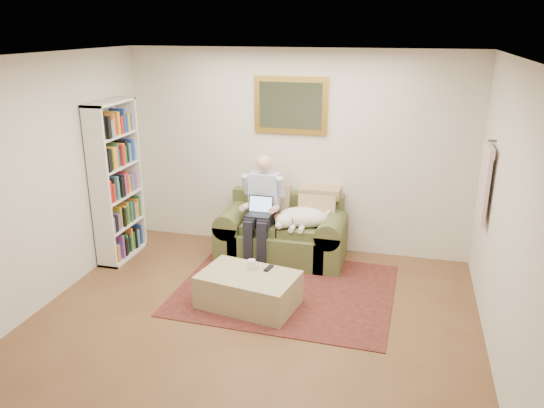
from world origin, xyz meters
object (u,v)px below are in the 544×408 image
at_px(ottoman, 249,290).
at_px(bookshelf, 116,182).
at_px(seated_man, 261,211).
at_px(sleeping_dog, 303,217).
at_px(laptop, 260,210).
at_px(sofa, 282,238).
at_px(coffee_mug, 252,264).

distance_m(ottoman, bookshelf, 2.29).
relative_size(seated_man, ottoman, 1.33).
bearing_deg(ottoman, sleeping_dog, 74.22).
distance_m(laptop, ottoman, 1.22).
xyz_separation_m(seated_man, sleeping_dog, (0.52, 0.07, -0.06)).
relative_size(seated_man, bookshelf, 0.67).
distance_m(seated_man, bookshelf, 1.84).
distance_m(sofa, bookshelf, 2.20).
height_order(laptop, bookshelf, bookshelf).
bearing_deg(laptop, ottoman, -80.49).
bearing_deg(sleeping_dog, laptop, -166.36).
distance_m(laptop, coffee_mug, 1.00).
bearing_deg(seated_man, ottoman, -80.99).
distance_m(laptop, sleeping_dog, 0.55).
relative_size(sleeping_dog, ottoman, 0.65).
distance_m(seated_man, laptop, 0.07).
relative_size(sofa, laptop, 5.15).
relative_size(sofa, ottoman, 1.58).
bearing_deg(sofa, coffee_mug, -93.16).
height_order(sleeping_dog, coffee_mug, sleeping_dog).
bearing_deg(bookshelf, sleeping_dog, 9.39).
bearing_deg(coffee_mug, ottoman, -87.40).
distance_m(sofa, ottoman, 1.30).
bearing_deg(coffee_mug, sleeping_dog, 71.94).
bearing_deg(sleeping_dog, ottoman, -105.78).
bearing_deg(sleeping_dog, seated_man, -172.87).
relative_size(sleeping_dog, bookshelf, 0.33).
bearing_deg(ottoman, sofa, 87.48).
xyz_separation_m(sofa, seated_man, (-0.24, -0.15, 0.39)).
bearing_deg(seated_man, laptop, -90.00).
xyz_separation_m(sleeping_dog, coffee_mug, (-0.35, -1.07, -0.19)).
xyz_separation_m(sofa, coffee_mug, (-0.06, -1.15, 0.14)).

